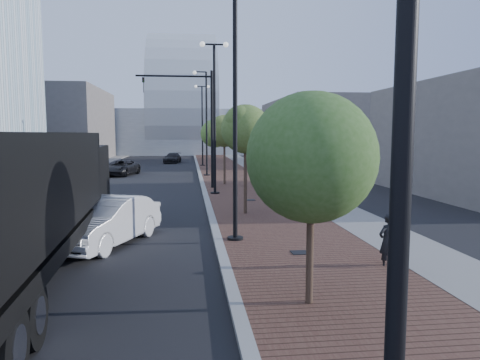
{
  "coord_description": "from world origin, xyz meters",
  "views": [
    {
      "loc": [
        -0.99,
        -5.16,
        3.83
      ],
      "look_at": [
        1.0,
        12.0,
        2.0
      ],
      "focal_mm": 33.13,
      "sensor_mm": 36.0,
      "label": 1
    }
  ],
  "objects": [
    {
      "name": "concrete_strip",
      "position": [
        6.2,
        40.0,
        0.07
      ],
      "size": [
        2.4,
        140.0,
        0.13
      ],
      "primitive_type": "cube",
      "color": "slate",
      "rests_on": "ground"
    },
    {
      "name": "curb",
      "position": [
        0.0,
        40.0,
        0.07
      ],
      "size": [
        0.3,
        140.0,
        0.14
      ],
      "primitive_type": "cube",
      "color": "gray",
      "rests_on": "ground"
    },
    {
      "name": "dark_car_mid",
      "position": [
        -7.2,
        36.06,
        0.7
      ],
      "size": [
        3.42,
        5.41,
        1.39
      ],
      "primitive_type": "imported",
      "rotation": [
        0.0,
        0.0,
        -0.24
      ],
      "color": "black",
      "rests_on": "ground"
    },
    {
      "name": "sidewalk",
      "position": [
        3.5,
        40.0,
        0.06
      ],
      "size": [
        7.0,
        140.0,
        0.12
      ],
      "primitive_type": "cube",
      "color": "#4C2D23",
      "rests_on": "ground"
    },
    {
      "name": "tree_0",
      "position": [
        1.65,
        4.02,
        3.31
      ],
      "size": [
        2.8,
        2.8,
        4.72
      ],
      "color": "#382619",
      "rests_on": "ground"
    },
    {
      "name": "utility_cover_1",
      "position": [
        2.4,
        8.0,
        0.13
      ],
      "size": [
        0.5,
        0.5,
        0.02
      ],
      "primitive_type": "cube",
      "color": "black",
      "rests_on": "sidewalk"
    },
    {
      "name": "streetlight_4",
      "position": [
        0.6,
        46.0,
        4.82
      ],
      "size": [
        1.72,
        0.56,
        9.28
      ],
      "color": "black",
      "rests_on": "ground"
    },
    {
      "name": "traffic_mast",
      "position": [
        -0.3,
        25.0,
        4.98
      ],
      "size": [
        5.09,
        0.2,
        8.0
      ],
      "color": "black",
      "rests_on": "ground"
    },
    {
      "name": "streetlight_1",
      "position": [
        0.49,
        10.0,
        4.34
      ],
      "size": [
        1.44,
        0.56,
        9.21
      ],
      "color": "black",
      "rests_on": "ground"
    },
    {
      "name": "tree_3",
      "position": [
        1.65,
        39.02,
        3.8
      ],
      "size": [
        2.81,
        2.81,
        5.21
      ],
      "color": "#382619",
      "rests_on": "ground"
    },
    {
      "name": "tree_1",
      "position": [
        1.65,
        15.02,
        4.0
      ],
      "size": [
        2.31,
        2.24,
        5.14
      ],
      "color": "#382619",
      "rests_on": "ground"
    },
    {
      "name": "commercial_block_nw",
      "position": [
        -20.0,
        60.0,
        5.0
      ],
      "size": [
        14.0,
        20.0,
        10.0
      ],
      "primitive_type": "cube",
      "color": "#615B57",
      "rests_on": "ground"
    },
    {
      "name": "streetlight_2",
      "position": [
        0.6,
        22.0,
        4.82
      ],
      "size": [
        1.72,
        0.56,
        9.28
      ],
      "color": "black",
      "rests_on": "ground"
    },
    {
      "name": "west_sidewalk",
      "position": [
        -13.0,
        40.0,
        0.06
      ],
      "size": [
        4.0,
        140.0,
        0.12
      ],
      "primitive_type": "cube",
      "color": "slate",
      "rests_on": "ground"
    },
    {
      "name": "dark_car_far",
      "position": [
        -3.09,
        52.71,
        0.64
      ],
      "size": [
        2.44,
        4.65,
        1.29
      ],
      "primitive_type": "imported",
      "rotation": [
        0.0,
        0.0,
        -0.15
      ],
      "color": "black",
      "rests_on": "ground"
    },
    {
      "name": "utility_cover_2",
      "position": [
        2.4,
        19.0,
        0.13
      ],
      "size": [
        0.5,
        0.5,
        0.02
      ],
      "primitive_type": "cube",
      "color": "black",
      "rests_on": "sidewalk"
    },
    {
      "name": "white_sedan",
      "position": [
        -3.81,
        10.19,
        0.82
      ],
      "size": [
        3.45,
        5.25,
        1.64
      ],
      "primitive_type": "imported",
      "rotation": [
        0.0,
        0.0,
        -0.38
      ],
      "color": "silver",
      "rests_on": "ground"
    },
    {
      "name": "tree_2",
      "position": [
        1.65,
        27.02,
        3.98
      ],
      "size": [
        2.38,
        2.33,
        5.16
      ],
      "color": "#382619",
      "rests_on": "ground"
    },
    {
      "name": "pedestrian",
      "position": [
        4.54,
        6.47,
        0.8
      ],
      "size": [
        0.67,
        0.54,
        1.59
      ],
      "primitive_type": "imported",
      "rotation": [
        0.0,
        0.0,
        3.46
      ],
      "color": "black",
      "rests_on": "ground"
    },
    {
      "name": "streetlight_3",
      "position": [
        0.49,
        34.0,
        4.34
      ],
      "size": [
        1.44,
        0.56,
        9.21
      ],
      "color": "black",
      "rests_on": "ground"
    },
    {
      "name": "dump_truck",
      "position": [
        -5.39,
        8.94,
        1.62
      ],
      "size": [
        3.72,
        14.06,
        3.85
      ],
      "rotation": [
        0.0,
        0.0,
        0.06
      ],
      "color": "black",
      "rests_on": "ground"
    },
    {
      "name": "convention_center",
      "position": [
        -2.0,
        85.0,
        6.0
      ],
      "size": [
        50.0,
        30.0,
        50.0
      ],
      "color": "#A3AAAD",
      "rests_on": "ground"
    },
    {
      "name": "commercial_block_ne",
      "position": [
        16.0,
        50.0,
        4.0
      ],
      "size": [
        12.0,
        22.0,
        8.0
      ],
      "primitive_type": "cube",
      "color": "#625C58",
      "rests_on": "ground"
    }
  ]
}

